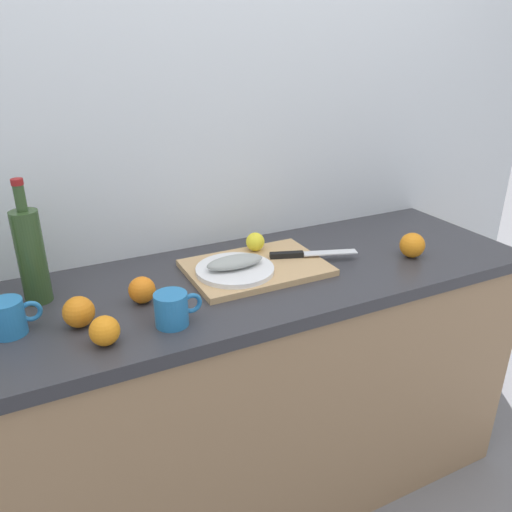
# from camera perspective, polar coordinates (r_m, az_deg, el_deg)

# --- Properties ---
(ground_plane) EXTENTS (12.00, 12.00, 0.00)m
(ground_plane) POSITION_cam_1_polar(r_m,az_deg,el_deg) (2.08, -2.41, -25.61)
(ground_plane) COLOR slate
(back_wall) EXTENTS (3.20, 0.05, 2.50)m
(back_wall) POSITION_cam_1_polar(r_m,az_deg,el_deg) (1.70, -7.72, 12.37)
(back_wall) COLOR silver
(back_wall) RESTS_ON ground_plane
(kitchen_counter) EXTENTS (2.00, 0.60, 0.90)m
(kitchen_counter) POSITION_cam_1_polar(r_m,az_deg,el_deg) (1.77, -2.66, -15.94)
(kitchen_counter) COLOR #9E7A56
(kitchen_counter) RESTS_ON ground_plane
(cutting_board) EXTENTS (0.43, 0.30, 0.02)m
(cutting_board) POSITION_cam_1_polar(r_m,az_deg,el_deg) (1.58, 0.00, -1.34)
(cutting_board) COLOR tan
(cutting_board) RESTS_ON kitchen_counter
(white_plate) EXTENTS (0.24, 0.24, 0.01)m
(white_plate) POSITION_cam_1_polar(r_m,az_deg,el_deg) (1.52, -2.43, -1.57)
(white_plate) COLOR white
(white_plate) RESTS_ON cutting_board
(fish_fillet) EXTENTS (0.18, 0.08, 0.04)m
(fish_fillet) POSITION_cam_1_polar(r_m,az_deg,el_deg) (1.51, -2.44, -0.69)
(fish_fillet) COLOR #999E99
(fish_fillet) RESTS_ON white_plate
(chef_knife) EXTENTS (0.28, 0.12, 0.02)m
(chef_knife) POSITION_cam_1_polar(r_m,az_deg,el_deg) (1.63, 5.36, 0.23)
(chef_knife) COLOR silver
(chef_knife) RESTS_ON cutting_board
(lemon_0) EXTENTS (0.06, 0.06, 0.06)m
(lemon_0) POSITION_cam_1_polar(r_m,az_deg,el_deg) (1.67, -0.09, 1.65)
(lemon_0) COLOR yellow
(lemon_0) RESTS_ON cutting_board
(wine_bottle) EXTENTS (0.07, 0.07, 0.35)m
(wine_bottle) POSITION_cam_1_polar(r_m,az_deg,el_deg) (1.47, -24.36, 0.14)
(wine_bottle) COLOR #2D4723
(wine_bottle) RESTS_ON kitchen_counter
(coffee_mug_0) EXTENTS (0.13, 0.09, 0.09)m
(coffee_mug_0) POSITION_cam_1_polar(r_m,az_deg,el_deg) (1.29, -9.55, -6.00)
(coffee_mug_0) COLOR #2672B2
(coffee_mug_0) RESTS_ON kitchen_counter
(coffee_mug_1) EXTENTS (0.12, 0.08, 0.09)m
(coffee_mug_1) POSITION_cam_1_polar(r_m,az_deg,el_deg) (1.37, -26.46, -6.31)
(coffee_mug_1) COLOR #2672B2
(coffee_mug_1) RESTS_ON kitchen_counter
(orange_0) EXTENTS (0.07, 0.07, 0.07)m
(orange_0) POSITION_cam_1_polar(r_m,az_deg,el_deg) (1.41, -12.93, -3.81)
(orange_0) COLOR orange
(orange_0) RESTS_ON kitchen_counter
(orange_1) EXTENTS (0.07, 0.07, 0.07)m
(orange_1) POSITION_cam_1_polar(r_m,az_deg,el_deg) (1.25, -16.95, -8.19)
(orange_1) COLOR orange
(orange_1) RESTS_ON kitchen_counter
(orange_2) EXTENTS (0.08, 0.08, 0.08)m
(orange_2) POSITION_cam_1_polar(r_m,az_deg,el_deg) (1.34, -19.64, -6.05)
(orange_2) COLOR orange
(orange_2) RESTS_ON kitchen_counter
(orange_3) EXTENTS (0.08, 0.08, 0.08)m
(orange_3) POSITION_cam_1_polar(r_m,az_deg,el_deg) (1.75, 17.46, 1.19)
(orange_3) COLOR orange
(orange_3) RESTS_ON kitchen_counter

